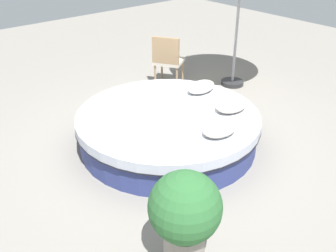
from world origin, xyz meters
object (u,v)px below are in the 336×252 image
at_px(round_bed, 168,129).
at_px(patio_chair, 168,57).
at_px(throw_pillow_1, 231,105).
at_px(throw_pillow_2, 201,87).
at_px(planter, 185,213).
at_px(throw_pillow_0, 219,129).

relative_size(round_bed, patio_chair, 2.68).
xyz_separation_m(throw_pillow_1, throw_pillow_2, (-0.12, -0.73, 0.02)).
bearing_deg(throw_pillow_2, planter, 42.49).
bearing_deg(throw_pillow_1, planter, 31.66).
height_order(throw_pillow_2, planter, planter).
xyz_separation_m(throw_pillow_0, throw_pillow_1, (-0.63, -0.37, 0.01)).
xyz_separation_m(round_bed, throw_pillow_0, (-0.13, 0.87, 0.32)).
distance_m(round_bed, patio_chair, 2.29).
relative_size(patio_chair, planter, 0.97).
height_order(round_bed, throw_pillow_0, throw_pillow_0).
bearing_deg(throw_pillow_0, throw_pillow_1, -149.90).
height_order(round_bed, planter, planter).
bearing_deg(planter, throw_pillow_1, -148.34).
relative_size(round_bed, throw_pillow_2, 5.27).
xyz_separation_m(throw_pillow_2, patio_chair, (-0.58, -1.50, -0.04)).
relative_size(round_bed, throw_pillow_0, 5.34).
distance_m(throw_pillow_1, throw_pillow_2, 0.74).
bearing_deg(planter, throw_pillow_0, -147.67).
distance_m(throw_pillow_0, planter, 1.69).
bearing_deg(throw_pillow_1, round_bed, -33.60).
height_order(throw_pillow_0, patio_chair, patio_chair).
relative_size(throw_pillow_1, planter, 0.50).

